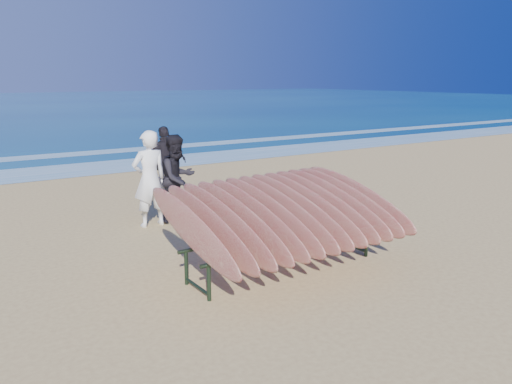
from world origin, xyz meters
TOP-DOWN VIEW (x-y plane):
  - ground at (0.00, 0.00)m, footprint 120.00×120.00m
  - foam_near at (0.00, 10.00)m, footprint 160.00×160.00m
  - foam_far at (0.00, 13.50)m, footprint 160.00×160.00m
  - surfboard_rack at (-0.27, -0.41)m, footprint 3.28×2.72m
  - person_white at (-1.14, 2.88)m, footprint 0.71×0.48m
  - person_dark_a at (-0.52, 2.95)m, footprint 1.03×0.91m
  - person_dark_b at (0.04, 4.96)m, footprint 1.04×0.48m

SIDE VIEW (x-z plane):
  - ground at x=0.00m, z-range 0.00..0.00m
  - foam_far at x=0.00m, z-range 0.01..0.01m
  - foam_near at x=0.00m, z-range 0.01..0.01m
  - person_dark_b at x=0.04m, z-range 0.00..1.75m
  - person_dark_a at x=-0.52m, z-range 0.00..1.77m
  - surfboard_rack at x=-0.27m, z-range 0.17..1.63m
  - person_white at x=-1.14m, z-range 0.00..1.90m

